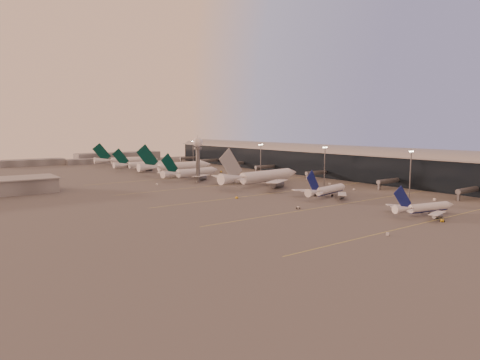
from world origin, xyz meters
TOP-DOWN VIEW (x-y plane):
  - ground at (0.00, 0.00)m, footprint 700.00×700.00m
  - taxiway_markings at (30.00, 56.00)m, footprint 180.00×185.25m
  - terminal at (107.88, 110.09)m, footprint 57.00×362.00m
  - radar_tower at (5.00, 120.00)m, footprint 6.40×6.40m
  - mast_a at (58.00, 0.00)m, footprint 3.60×0.56m
  - mast_b at (55.00, 55.00)m, footprint 3.60×0.56m
  - mast_c at (50.00, 110.00)m, footprint 3.60×0.56m
  - mast_d at (48.00, 200.00)m, footprint 3.60×0.56m
  - distant_horizon at (2.62, 325.14)m, footprint 165.00×37.50m
  - narrowbody_near at (25.47, -27.41)m, footprint 33.43×26.42m
  - narrowbody_mid at (27.82, 27.74)m, footprint 38.89×30.71m
  - widebody_white at (28.82, 82.77)m, footprint 69.01×54.94m
  - greentail_a at (10.97, 138.35)m, footprint 52.33×41.79m
  - greentail_b at (18.67, 175.23)m, footprint 65.54×52.86m
  - greentail_c at (9.99, 218.97)m, footprint 52.64×42.50m
  - greentail_d at (13.42, 263.48)m, footprint 60.42×48.52m
  - gsv_truck_a at (-15.63, -38.29)m, footprint 5.40×4.15m
  - gsv_tug_near at (19.12, -38.40)m, footprint 2.90×3.62m
  - gsv_catering_a at (63.05, -10.83)m, footprint 5.48×2.74m
  - gsv_tug_mid at (-6.84, 13.68)m, footprint 4.07×3.60m
  - gsv_truck_b at (59.33, 35.40)m, footprint 5.60×3.25m
  - gsv_truck_c at (-12.20, 52.56)m, footprint 5.21×2.91m
  - gsv_catering_b at (66.03, 60.25)m, footprint 6.10×3.93m
  - gsv_tug_far at (22.47, 103.78)m, footprint 3.11×3.64m
  - gsv_truck_d at (-23.45, 123.03)m, footprint 3.47×6.22m
  - gsv_tug_hangar at (51.53, 162.12)m, footprint 3.99×2.56m

SIDE VIEW (x-z plane):
  - ground at x=0.00m, z-range 0.00..0.00m
  - taxiway_markings at x=30.00m, z-range 0.00..0.02m
  - gsv_tug_far at x=22.47m, z-range 0.01..0.91m
  - gsv_tug_near at x=19.12m, z-range 0.01..0.91m
  - gsv_tug_mid at x=-6.84m, z-range 0.01..1.01m
  - gsv_tug_hangar at x=51.53m, z-range 0.02..1.11m
  - gsv_truck_c at x=-12.20m, z-range 0.02..2.01m
  - gsv_truck_a at x=-15.63m, z-range 0.02..2.11m
  - gsv_truck_b at x=59.33m, z-range 0.02..2.16m
  - gsv_truck_d at x=-23.45m, z-range 0.02..2.40m
  - gsv_catering_a at x=63.05m, z-range 0.00..4.43m
  - gsv_catering_b at x=66.03m, z-range 0.00..4.62m
  - narrowbody_near at x=25.47m, z-range -3.93..9.27m
  - narrowbody_mid at x=27.82m, z-range -4.58..10.82m
  - greentail_c at x=9.99m, z-range -6.18..12.93m
  - greentail_a at x=10.97m, z-range -6.24..13.07m
  - greentail_d at x=13.42m, z-range -7.11..14.88m
  - distant_horizon at x=2.62m, z-range -0.61..8.39m
  - greentail_b at x=18.67m, z-range -7.69..16.10m
  - widebody_white at x=28.82m, z-range -7.96..16.40m
  - terminal at x=107.88m, z-range -1.00..22.04m
  - mast_a at x=58.00m, z-range 1.24..26.24m
  - mast_b at x=55.00m, z-range 1.24..26.24m
  - mast_c at x=50.00m, z-range 1.24..26.24m
  - mast_d at x=48.00m, z-range 1.24..26.24m
  - radar_tower at x=5.00m, z-range 5.40..36.50m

